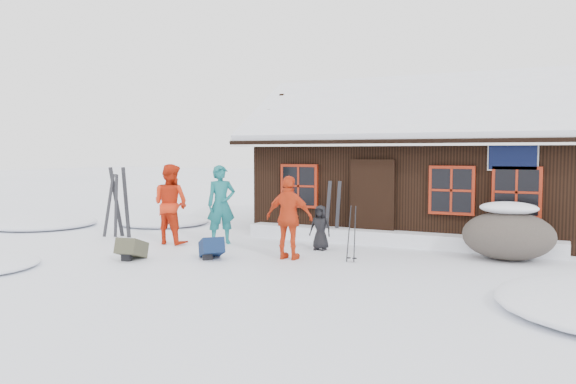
# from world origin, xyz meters

# --- Properties ---
(ground) EXTENTS (120.00, 120.00, 0.00)m
(ground) POSITION_xyz_m (0.00, 0.00, 0.00)
(ground) COLOR white
(ground) RESTS_ON ground
(mountain_hut) EXTENTS (8.90, 6.09, 4.42)m
(mountain_hut) POSITION_xyz_m (1.50, 4.98, 1.58)
(mountain_hut) COLOR black
(mountain_hut) RESTS_ON ground
(snow_drift) EXTENTS (7.60, 0.60, 0.35)m
(snow_drift) POSITION_xyz_m (1.50, 2.25, 0.17)
(snow_drift) COLOR white
(snow_drift) RESTS_ON ground
(snow_mounds) EXTENTS (20.60, 13.20, 0.48)m
(snow_mounds) POSITION_xyz_m (1.65, 1.86, 0.00)
(snow_mounds) COLOR white
(snow_mounds) RESTS_ON ground
(skier_teal) EXTENTS (0.82, 0.82, 1.92)m
(skier_teal) POSITION_xyz_m (-2.35, 0.61, 0.96)
(skier_teal) COLOR #156265
(skier_teal) RESTS_ON ground
(skier_orange_left) EXTENTS (0.98, 0.78, 1.95)m
(skier_orange_left) POSITION_xyz_m (-3.46, 0.08, 0.97)
(skier_orange_left) COLOR red
(skier_orange_left) RESTS_ON ground
(skier_orange_right) EXTENTS (1.04, 0.47, 1.74)m
(skier_orange_right) POSITION_xyz_m (0.02, -0.48, 0.87)
(skier_orange_right) COLOR red
(skier_orange_right) RESTS_ON ground
(skier_crouched) EXTENTS (0.52, 0.35, 1.03)m
(skier_crouched) POSITION_xyz_m (0.17, 0.86, 0.51)
(skier_crouched) COLOR black
(skier_crouched) RESTS_ON ground
(boulder) EXTENTS (1.85, 1.39, 1.08)m
(boulder) POSITION_xyz_m (4.13, 1.43, 0.55)
(boulder) COLOR #4F463F
(boulder) RESTS_ON ground
(ski_pair_left) EXTENTS (0.65, 0.20, 1.72)m
(ski_pair_left) POSITION_xyz_m (-5.50, 0.26, 0.82)
(ski_pair_left) COLOR black
(ski_pair_left) RESTS_ON ground
(ski_pair_mid) EXTENTS (0.67, 0.18, 1.90)m
(ski_pair_mid) POSITION_xyz_m (-5.37, 0.45, 0.90)
(ski_pair_mid) COLOR black
(ski_pair_mid) RESTS_ON ground
(ski_pair_right) EXTENTS (0.45, 0.13, 1.57)m
(ski_pair_right) POSITION_xyz_m (-0.06, 2.20, 0.73)
(ski_pair_right) COLOR black
(ski_pair_right) RESTS_ON ground
(ski_poles) EXTENTS (0.21, 0.11, 1.19)m
(ski_poles) POSITION_xyz_m (1.29, -0.19, 0.56)
(ski_poles) COLOR black
(ski_poles) RESTS_ON ground
(backpack_blue) EXTENTS (0.74, 0.74, 0.32)m
(backpack_blue) POSITION_xyz_m (-1.47, -1.14, 0.16)
(backpack_blue) COLOR #0F2042
(backpack_blue) RESTS_ON ground
(backpack_olive) EXTENTS (0.56, 0.68, 0.33)m
(backpack_olive) POSITION_xyz_m (-2.90, -1.96, 0.16)
(backpack_olive) COLOR #3E3E2C
(backpack_olive) RESTS_ON ground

